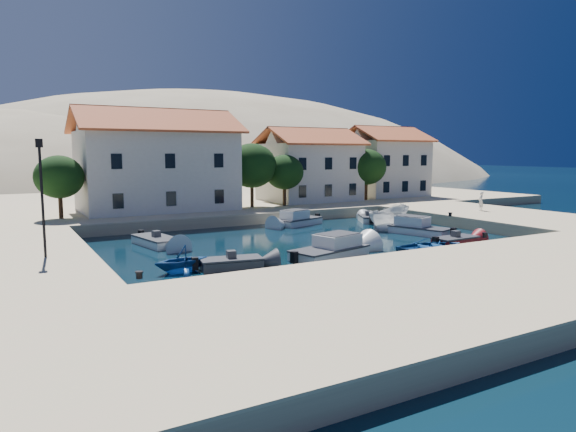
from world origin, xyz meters
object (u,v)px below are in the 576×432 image
object	(u,v)px
cabin_cruiser_south	(330,250)
cabin_cruiser_east	(420,228)
boat_east	(389,228)
pedestrian	(481,201)
building_right	(384,161)
rowboat_south	(432,253)
building_mid	(309,164)
building_left	(156,159)
lamppost	(41,187)

from	to	relation	value
cabin_cruiser_south	cabin_cruiser_east	size ratio (longest dim) A/B	1.10
boat_east	pedestrian	xyz separation A→B (m)	(10.75, -0.62, 1.91)
cabin_cruiser_south	building_right	bearing A→B (deg)	30.34
rowboat_south	building_mid	bearing A→B (deg)	-11.97
building_left	cabin_cruiser_south	world-z (taller)	building_left
cabin_cruiser_south	rowboat_south	size ratio (longest dim) A/B	1.16
cabin_cruiser_east	pedestrian	size ratio (longest dim) A/B	2.83
building_mid	cabin_cruiser_south	world-z (taller)	building_mid
rowboat_south	boat_east	world-z (taller)	boat_east
building_right	rowboat_south	xyz separation A→B (m)	(-18.94, -27.51, -5.47)
cabin_cruiser_south	boat_east	distance (m)	13.88
building_mid	cabin_cruiser_south	size ratio (longest dim) A/B	1.84
lamppost	rowboat_south	xyz separation A→B (m)	(22.56, -5.51, -4.75)
building_left	rowboat_south	world-z (taller)	building_left
building_mid	boat_east	bearing A→B (deg)	-97.57
building_mid	rowboat_south	size ratio (longest dim) A/B	2.13
building_right	cabin_cruiser_south	xyz separation A→B (m)	(-25.69, -25.50, -5.00)
building_mid	rowboat_south	world-z (taller)	building_mid
cabin_cruiser_south	rowboat_south	bearing A→B (deg)	-31.06
cabin_cruiser_east	boat_east	world-z (taller)	cabin_cruiser_east
building_right	cabin_cruiser_east	size ratio (longest dim) A/B	1.83
building_mid	building_right	size ratio (longest dim) A/B	1.11
building_left	building_mid	distance (m)	18.04
building_mid	cabin_cruiser_east	world-z (taller)	building_mid
lamppost	boat_east	xyz separation A→B (m)	(27.28, 4.30, -4.75)
boat_east	pedestrian	world-z (taller)	pedestrian
pedestrian	rowboat_south	bearing A→B (deg)	13.71
building_left	lamppost	world-z (taller)	building_left
rowboat_south	pedestrian	distance (m)	18.10
cabin_cruiser_south	pedestrian	distance (m)	23.40
lamppost	pedestrian	bearing A→B (deg)	5.52
pedestrian	cabin_cruiser_east	bearing A→B (deg)	-0.75
lamppost	cabin_cruiser_south	size ratio (longest dim) A/B	1.09
lamppost	pedestrian	size ratio (longest dim) A/B	3.41
building_right	boat_east	bearing A→B (deg)	-128.78
building_left	cabin_cruiser_east	xyz separation A→B (m)	(15.74, -19.47, -5.46)
building_mid	cabin_cruiser_east	distance (m)	21.13
building_right	lamppost	world-z (taller)	building_right
lamppost	cabin_cruiser_east	distance (m)	27.58
building_left	lamppost	distance (m)	23.10
rowboat_south	cabin_cruiser_east	world-z (taller)	cabin_cruiser_east
building_mid	cabin_cruiser_east	bearing A→B (deg)	-96.30
building_right	boat_east	world-z (taller)	building_right
building_right	pedestrian	bearing A→B (deg)	-100.71
lamppost	pedestrian	world-z (taller)	lamppost
building_left	rowboat_south	size ratio (longest dim) A/B	2.99
cabin_cruiser_south	building_left	bearing A→B (deg)	85.95
building_mid	cabin_cruiser_east	xyz separation A→B (m)	(-2.26, -20.47, -4.75)
building_left	rowboat_south	xyz separation A→B (m)	(11.06, -25.51, -5.94)
building_right	boat_east	distance (m)	23.35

